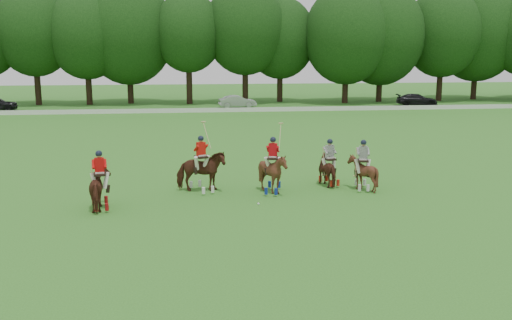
{
  "coord_description": "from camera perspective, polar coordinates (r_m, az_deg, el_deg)",
  "views": [
    {
      "loc": [
        -0.95,
        -19.99,
        6.03
      ],
      "look_at": [
        2.2,
        4.2,
        1.4
      ],
      "focal_mm": 40.0,
      "sensor_mm": 36.0,
      "label": 1
    }
  ],
  "objects": [
    {
      "name": "polo_stripe_a",
      "position": [
        26.27,
        7.34,
        -0.9
      ],
      "size": [
        1.18,
        1.83,
        2.16
      ],
      "color": "#451F12",
      "rests_on": "ground"
    },
    {
      "name": "polo_red_b",
      "position": [
        24.95,
        -5.48,
        -1.14
      ],
      "size": [
        2.23,
        2.09,
        3.02
      ],
      "color": "#451F12",
      "rests_on": "ground"
    },
    {
      "name": "polo_red_c",
      "position": [
        24.68,
        1.69,
        -1.25
      ],
      "size": [
        1.8,
        1.93,
        3.0
      ],
      "color": "#451F12",
      "rests_on": "ground"
    },
    {
      "name": "boundary_rail",
      "position": [
        58.29,
        -6.46,
        4.96
      ],
      "size": [
        120.0,
        0.1,
        0.44
      ],
      "primitive_type": "cube",
      "color": "white",
      "rests_on": "ground"
    },
    {
      "name": "polo_red_a",
      "position": [
        22.93,
        -15.28,
        -2.73
      ],
      "size": [
        1.22,
        2.01,
        2.31
      ],
      "color": "#451F12",
      "rests_on": "ground"
    },
    {
      "name": "car_right",
      "position": [
        68.18,
        15.79,
        5.83
      ],
      "size": [
        4.86,
        2.68,
        1.33
      ],
      "primitive_type": "imported",
      "rotation": [
        0.0,
        0.0,
        1.39
      ],
      "color": "black",
      "rests_on": "ground"
    },
    {
      "name": "polo_stripe_b",
      "position": [
        25.65,
        10.6,
        -1.2
      ],
      "size": [
        1.47,
        1.59,
        2.25
      ],
      "color": "#451F12",
      "rests_on": "ground"
    },
    {
      "name": "tree_line",
      "position": [
        68.08,
        -6.54,
        12.53
      ],
      "size": [
        117.98,
        14.32,
        14.75
      ],
      "color": "black",
      "rests_on": "ground"
    },
    {
      "name": "ground",
      "position": [
        20.9,
        -4.52,
        -6.05
      ],
      "size": [
        180.0,
        180.0,
        0.0
      ],
      "primitive_type": "plane",
      "color": "#307020",
      "rests_on": "ground"
    },
    {
      "name": "polo_ball",
      "position": [
        22.91,
        0.24,
        -4.4
      ],
      "size": [
        0.09,
        0.09,
        0.09
      ],
      "primitive_type": "sphere",
      "color": "white",
      "rests_on": "ground"
    },
    {
      "name": "car_mid",
      "position": [
        63.01,
        -1.88,
        5.86
      ],
      "size": [
        4.2,
        1.78,
        1.35
      ],
      "primitive_type": "imported",
      "rotation": [
        0.0,
        0.0,
        1.66
      ],
      "color": "#A8A7AD",
      "rests_on": "ground"
    }
  ]
}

